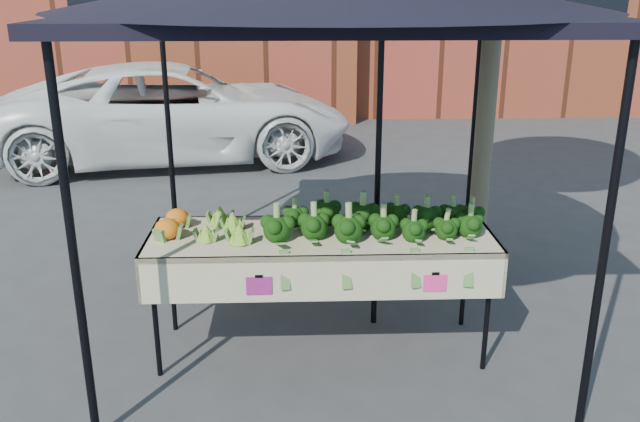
{
  "coord_description": "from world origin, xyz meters",
  "views": [
    {
      "loc": [
        -0.11,
        -4.49,
        2.57
      ],
      "look_at": [
        0.05,
        0.08,
        1.0
      ],
      "focal_mm": 37.81,
      "sensor_mm": 36.0,
      "label": 1
    }
  ],
  "objects": [
    {
      "name": "table",
      "position": [
        0.05,
        -0.12,
        0.45
      ],
      "size": [
        2.4,
        0.81,
        0.9
      ],
      "color": "#BCAE98",
      "rests_on": "ground"
    },
    {
      "name": "romanesco_cluster",
      "position": [
        -0.62,
        -0.08,
        0.99
      ],
      "size": [
        0.41,
        0.55,
        0.18
      ],
      "primitive_type": "ellipsoid",
      "color": "#84B138",
      "rests_on": "table"
    },
    {
      "name": "cauliflower_pair",
      "position": [
        -0.99,
        -0.05,
        0.98
      ],
      "size": [
        0.21,
        0.41,
        0.16
      ],
      "primitive_type": "ellipsoid",
      "color": "orange",
      "rests_on": "table"
    },
    {
      "name": "canopy",
      "position": [
        0.13,
        0.35,
        1.37
      ],
      "size": [
        3.16,
        3.16,
        2.74
      ],
      "primitive_type": null,
      "color": "black",
      "rests_on": "ground"
    },
    {
      "name": "ground",
      "position": [
        0.0,
        0.0,
        0.0
      ],
      "size": [
        90.0,
        90.0,
        0.0
      ],
      "primitive_type": "plane",
      "color": "#323235"
    },
    {
      "name": "broccoli_heap",
      "position": [
        0.44,
        -0.09,
        1.02
      ],
      "size": [
        1.58,
        0.55,
        0.23
      ],
      "primitive_type": "ellipsoid",
      "color": "black",
      "rests_on": "table"
    }
  ]
}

